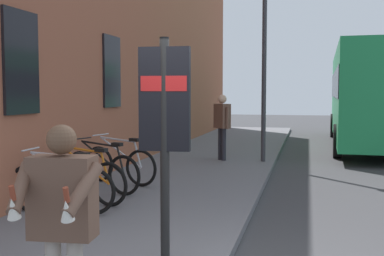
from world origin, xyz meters
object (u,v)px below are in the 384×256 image
object	(u,v)px
city_bus	(372,92)
bicycle_by_door	(102,171)
bicycle_far_end	(84,180)
pedestrian_crossing_street	(222,120)
bicycle_leaning_wall	(120,164)
bicycle_nearest_sign	(61,188)
street_lamp	(264,40)
tourist_with_hotdogs	(62,211)
transit_info_sign	(165,114)

from	to	relation	value
city_bus	bicycle_by_door	bearing A→B (deg)	149.77
bicycle_far_end	pedestrian_crossing_street	size ratio (longest dim) A/B	0.98
bicycle_leaning_wall	city_bus	world-z (taller)	city_bus
bicycle_nearest_sign	street_lamp	bearing A→B (deg)	-21.85
bicycle_by_door	bicycle_leaning_wall	size ratio (longest dim) A/B	0.99
bicycle_by_door	city_bus	xyz separation A→B (m)	(9.94, -5.79, 1.41)
bicycle_nearest_sign	city_bus	xyz separation A→B (m)	(11.49, -5.77, 1.41)
bicycle_far_end	tourist_with_hotdogs	xyz separation A→B (m)	(-4.10, -1.87, 0.60)
bicycle_by_door	street_lamp	bearing A→B (deg)	-28.44
pedestrian_crossing_street	bicycle_by_door	bearing A→B (deg)	162.99
bicycle_leaning_wall	tourist_with_hotdogs	bearing A→B (deg)	-161.55
bicycle_nearest_sign	bicycle_far_end	xyz separation A→B (m)	(0.70, -0.04, 0.00)
bicycle_by_door	tourist_with_hotdogs	world-z (taller)	tourist_with_hotdogs
bicycle_nearest_sign	pedestrian_crossing_street	distance (m)	6.31
transit_info_sign	tourist_with_hotdogs	distance (m)	1.94
bicycle_far_end	street_lamp	bearing A→B (deg)	-23.97
bicycle_far_end	bicycle_by_door	bearing A→B (deg)	4.72
tourist_with_hotdogs	bicycle_by_door	bearing A→B (deg)	21.38
city_bus	tourist_with_hotdogs	size ratio (longest dim) A/B	6.61
bicycle_nearest_sign	transit_info_sign	bearing A→B (deg)	-126.73
bicycle_by_door	city_bus	bearing A→B (deg)	-30.23
city_bus	tourist_with_hotdogs	bearing A→B (deg)	165.48
transit_info_sign	bicycle_leaning_wall	bearing A→B (deg)	28.41
tourist_with_hotdogs	transit_info_sign	bearing A→B (deg)	-6.52
pedestrian_crossing_street	tourist_with_hotdogs	size ratio (longest dim) A/B	1.09
city_bus	tourist_with_hotdogs	distance (m)	15.41
bicycle_far_end	bicycle_by_door	distance (m)	0.85
tourist_with_hotdogs	street_lamp	distance (m)	9.82
bicycle_by_door	bicycle_nearest_sign	bearing A→B (deg)	-178.95
transit_info_sign	pedestrian_crossing_street	size ratio (longest dim) A/B	1.37
bicycle_far_end	transit_info_sign	bearing A→B (deg)	-137.64
bicycle_far_end	tourist_with_hotdogs	bearing A→B (deg)	-155.53
bicycle_by_door	bicycle_leaning_wall	distance (m)	0.82
bicycle_nearest_sign	bicycle_leaning_wall	world-z (taller)	same
bicycle_by_door	transit_info_sign	xyz separation A→B (m)	(-3.12, -2.15, 1.21)
transit_info_sign	pedestrian_crossing_street	world-z (taller)	transit_info_sign
city_bus	street_lamp	xyz separation A→B (m)	(-5.34, 3.30, 1.37)
bicycle_far_end	tourist_with_hotdogs	world-z (taller)	tourist_with_hotdogs
city_bus	street_lamp	distance (m)	6.42
bicycle_leaning_wall	street_lamp	world-z (taller)	street_lamp
transit_info_sign	street_lamp	bearing A→B (deg)	-2.58
bicycle_nearest_sign	bicycle_by_door	xyz separation A→B (m)	(1.54, 0.03, 0.00)
bicycle_by_door	pedestrian_crossing_street	xyz separation A→B (m)	(4.58, -1.40, 0.68)
bicycle_nearest_sign	street_lamp	distance (m)	7.18
transit_info_sign	bicycle_nearest_sign	bearing A→B (deg)	53.27
bicycle_nearest_sign	bicycle_far_end	distance (m)	0.70
bicycle_far_end	pedestrian_crossing_street	bearing A→B (deg)	-13.79
bicycle_nearest_sign	bicycle_by_door	world-z (taller)	same
bicycle_by_door	street_lamp	world-z (taller)	street_lamp
bicycle_nearest_sign	city_bus	size ratio (longest dim) A/B	0.17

